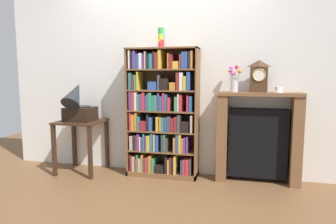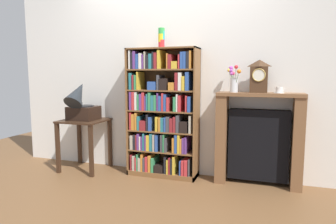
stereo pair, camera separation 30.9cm
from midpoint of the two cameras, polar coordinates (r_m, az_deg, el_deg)
The scene contains 10 objects.
ground_plane at distance 3.78m, azimuth 0.73°, elevation -12.59°, with size 7.43×6.40×0.02m, color brown.
wall_back at distance 3.87m, azimuth 2.84°, elevation 7.63°, with size 4.43×0.08×2.60m, color silver.
bookshelf at distance 3.73m, azimuth 1.09°, elevation -0.84°, with size 0.87×0.31×1.58m.
cup_stack at distance 3.73m, azimuth 1.21°, elevation 13.79°, with size 0.08×0.08×0.24m.
side_table_left at distance 4.10m, azimuth -13.45°, elevation -3.60°, with size 0.55×0.53×0.67m.
gramophone at distance 4.01m, azimuth -14.02°, elevation 1.53°, with size 0.35×0.47×0.55m.
fireplace_mantel at distance 3.65m, azimuth 19.05°, elevation -5.00°, with size 0.95×0.27×1.06m.
mantel_clock at distance 3.55m, azimuth 19.21°, elevation 6.40°, with size 0.19×0.13×0.36m.
flower_vase at distance 3.56m, azimuth 14.77°, elevation 5.74°, with size 0.16×0.15×0.31m.
teacup_with_saucer at distance 3.57m, azimuth 22.62°, elevation 3.78°, with size 0.12×0.11×0.07m.
Camera 2 is at (1.22, -3.35, 1.27)m, focal length 32.30 mm.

